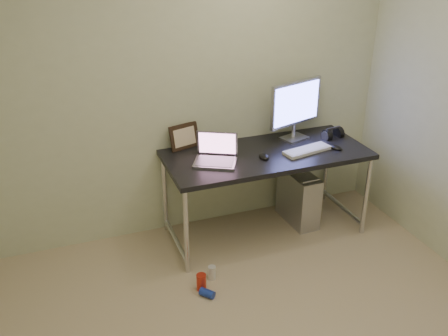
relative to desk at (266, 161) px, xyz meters
The scene contains 16 objects.
wall_back 0.89m from the desk, 147.49° to the left, with size 3.50×0.02×2.50m, color beige.
desk is the anchor object (origin of this frame).
tower_computer 0.57m from the desk, ahead, with size 0.22×0.46×0.50m.
cable_a 0.52m from the desk, 45.56° to the left, with size 0.01×0.01×0.70m, color black.
cable_b 0.57m from the desk, 36.40° to the left, with size 0.01×0.01×0.72m, color black.
can_red 1.12m from the desk, 143.44° to the right, with size 0.07×0.07×0.13m, color red.
can_white 1.01m from the desk, 143.88° to the right, with size 0.06×0.06×0.11m, color silver.
can_blue 1.18m from the desk, 138.75° to the right, with size 0.06×0.06×0.11m, color #1B34A2.
laptop 0.46m from the desk, behind, with size 0.41×0.38×0.22m.
monitor 0.54m from the desk, 28.63° to the left, with size 0.53×0.22×0.51m.
keyboard 0.34m from the desk, 18.05° to the right, with size 0.41×0.13×0.02m, color silver.
mouse_right 0.58m from the desk, 13.28° to the right, with size 0.08×0.12×0.04m, color black.
mouse_left 0.15m from the desk, 125.58° to the right, with size 0.08×0.12×0.04m, color black.
headphones 0.68m from the desk, ahead, with size 0.19×0.11×0.12m.
picture_frame 0.70m from the desk, 152.18° to the left, with size 0.26×0.03×0.21m, color black.
webcam 0.45m from the desk, 145.71° to the left, with size 0.05×0.05×0.13m.
Camera 1 is at (-1.05, -1.95, 2.38)m, focal length 40.00 mm.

